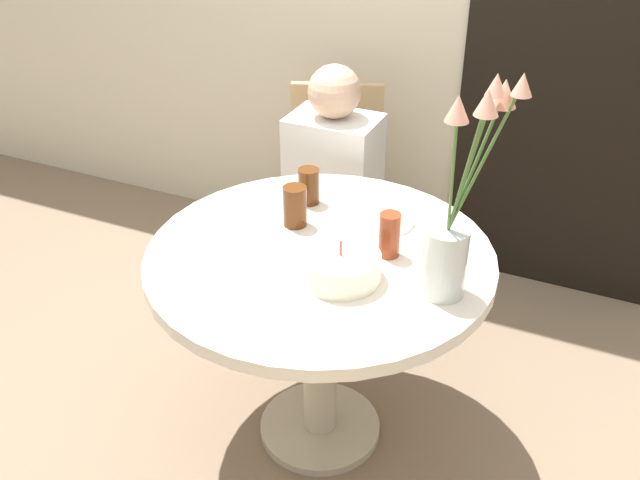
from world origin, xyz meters
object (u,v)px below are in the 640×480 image
chair_left_flank (335,182)px  drink_glass_2 (309,186)px  side_plate (385,221)px  drink_glass_1 (295,206)px  person_boy (333,200)px  flower_vase (454,227)px  drink_glass_0 (389,235)px  birthday_cake (340,267)px

chair_left_flank → drink_glass_2: chair_left_flank is taller
side_plate → drink_glass_1: bearing=-153.0°
chair_left_flank → side_plate: size_ratio=4.77×
drink_glass_1 → person_boy: size_ratio=0.12×
side_plate → chair_left_flank: bearing=125.0°
chair_left_flank → flower_vase: 1.26m
chair_left_flank → person_boy: (0.06, -0.15, -0.00)m
chair_left_flank → drink_glass_1: 0.84m
person_boy → drink_glass_1: bearing=-77.5°
drink_glass_0 → drink_glass_2: 0.40m
birthday_cake → drink_glass_2: birthday_cake is taller
drink_glass_1 → drink_glass_0: bearing=-7.8°
flower_vase → drink_glass_0: flower_vase is taller
drink_glass_0 → person_boy: 0.85m
birthday_cake → drink_glass_1: (-0.24, 0.21, 0.03)m
flower_vase → drink_glass_1: 0.58m
drink_glass_2 → drink_glass_1: bearing=-81.0°
flower_vase → side_plate: size_ratio=3.39×
birthday_cake → drink_glass_0: (0.08, 0.17, 0.03)m
person_boy → chair_left_flank: bearing=110.6°
drink_glass_1 → drink_glass_2: drink_glass_1 is taller
birthday_cake → chair_left_flank: bearing=114.2°
flower_vase → drink_glass_1: (-0.53, 0.17, -0.15)m
birthday_cake → drink_glass_2: size_ratio=1.87×
flower_vase → person_boy: size_ratio=0.60×
chair_left_flank → drink_glass_0: bearing=-77.9°
side_plate → drink_glass_2: drink_glass_2 is taller
birthday_cake → side_plate: 0.34m
chair_left_flank → flower_vase: (0.72, -0.93, 0.45)m
chair_left_flank → drink_glass_1: bearing=-96.5°
chair_left_flank → drink_glass_1: chair_left_flank is taller
drink_glass_0 → drink_glass_1: bearing=172.2°
side_plate → person_boy: (-0.38, 0.48, -0.25)m
chair_left_flank → person_boy: person_boy is taller
chair_left_flank → flower_vase: flower_vase is taller
flower_vase → chair_left_flank: bearing=128.0°
drink_glass_1 → drink_glass_2: size_ratio=1.09×
side_plate → drink_glass_1: 0.29m
flower_vase → drink_glass_1: bearing=162.1°
flower_vase → person_boy: 1.12m
chair_left_flank → drink_glass_1: (0.19, -0.75, 0.30)m
birthday_cake → flower_vase: size_ratio=0.36×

